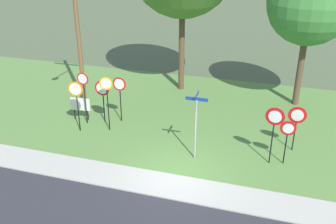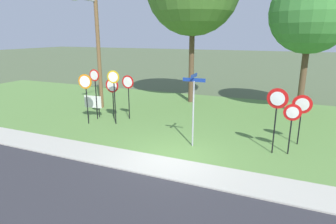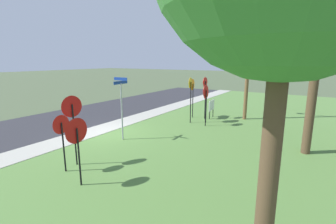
% 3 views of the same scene
% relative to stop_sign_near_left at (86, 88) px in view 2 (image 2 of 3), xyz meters
% --- Properties ---
extents(ground_plane, '(160.00, 160.00, 0.00)m').
position_rel_stop_sign_near_left_xyz_m(ground_plane, '(5.80, -2.35, -2.00)').
color(ground_plane, '#4C5B3D').
extents(sidewalk_strip, '(44.00, 1.60, 0.06)m').
position_rel_stop_sign_near_left_xyz_m(sidewalk_strip, '(5.80, -3.15, -1.97)').
color(sidewalk_strip, '#ADAA9E').
rests_on(sidewalk_strip, ground_plane).
extents(grass_median, '(44.00, 12.00, 0.04)m').
position_rel_stop_sign_near_left_xyz_m(grass_median, '(5.80, 3.65, -1.98)').
color(grass_median, '#567F3D').
rests_on(grass_median, ground_plane).
extents(stop_sign_near_left, '(0.76, 0.14, 2.68)m').
position_rel_stop_sign_near_left_xyz_m(stop_sign_near_left, '(0.00, 0.00, 0.00)').
color(stop_sign_near_left, black).
rests_on(stop_sign_near_left, grass_median).
extents(stop_sign_near_right, '(0.80, 0.10, 2.32)m').
position_rel_stop_sign_near_left_xyz_m(stop_sign_near_right, '(0.75, 1.32, -0.27)').
color(stop_sign_near_right, black).
rests_on(stop_sign_near_right, grass_median).
extents(stop_sign_far_left, '(0.66, 0.13, 2.88)m').
position_rel_stop_sign_near_left_xyz_m(stop_sign_far_left, '(1.40, 0.53, 0.10)').
color(stop_sign_far_left, black).
rests_on(stop_sign_far_left, grass_median).
extents(stop_sign_far_center, '(0.65, 0.10, 2.83)m').
position_rel_stop_sign_near_left_xyz_m(stop_sign_far_center, '(-0.07, 0.89, 0.06)').
color(stop_sign_far_center, black).
rests_on(stop_sign_far_center, grass_median).
extents(stop_sign_far_right, '(0.72, 0.09, 2.49)m').
position_rel_stop_sign_near_left_xyz_m(stop_sign_far_right, '(1.58, 1.65, -0.15)').
color(stop_sign_far_right, black).
rests_on(stop_sign_far_right, grass_median).
extents(yield_sign_near_left, '(0.81, 0.10, 2.21)m').
position_rel_stop_sign_near_left_xyz_m(yield_sign_near_left, '(10.37, 1.15, -0.32)').
color(yield_sign_near_left, black).
rests_on(yield_sign_near_left, grass_median).
extents(yield_sign_near_right, '(0.80, 0.14, 2.68)m').
position_rel_stop_sign_near_left_xyz_m(yield_sign_near_right, '(9.42, -0.28, 0.05)').
color(yield_sign_near_right, black).
rests_on(yield_sign_near_right, grass_median).
extents(yield_sign_far_left, '(0.68, 0.11, 2.08)m').
position_rel_stop_sign_near_left_xyz_m(yield_sign_far_left, '(10.01, -0.14, -0.43)').
color(yield_sign_far_left, black).
rests_on(yield_sign_far_left, grass_median).
extents(street_name_post, '(0.96, 0.82, 3.12)m').
position_rel_stop_sign_near_left_xyz_m(street_name_post, '(6.20, -0.82, -0.11)').
color(street_name_post, '#9EA0A8').
rests_on(street_name_post, grass_median).
extents(utility_pole, '(2.10, 2.29, 9.15)m').
position_rel_stop_sign_near_left_xyz_m(utility_pole, '(-1.44, 3.10, 2.96)').
color(utility_pole, brown).
rests_on(utility_pole, grass_median).
extents(notice_board, '(1.10, 0.12, 1.25)m').
position_rel_stop_sign_near_left_xyz_m(notice_board, '(-0.55, 1.20, -1.13)').
color(notice_board, black).
rests_on(notice_board, grass_median).
extents(oak_tree_right, '(4.54, 4.54, 8.10)m').
position_rel_stop_sign_near_left_xyz_m(oak_tree_right, '(10.48, 6.74, 3.85)').
color(oak_tree_right, brown).
rests_on(oak_tree_right, grass_median).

